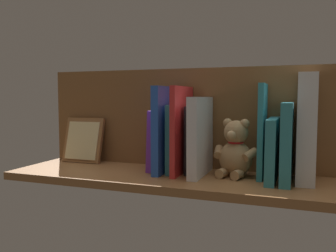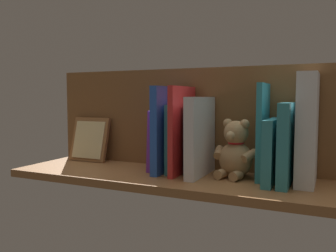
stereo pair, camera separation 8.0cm
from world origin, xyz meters
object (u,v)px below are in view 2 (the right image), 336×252
book_0 (287,144)px  picture_frame_leaning (90,140)px  teddy_bear (235,152)px  dictionary_thick_white (307,129)px

book_0 → picture_frame_leaning: (65.23, -5.91, -2.88)cm
picture_frame_leaning → teddy_bear: bearing=175.4°
teddy_bear → picture_frame_leaning: (51.80, -4.18, 0.32)cm
teddy_bear → picture_frame_leaning: 51.96cm
dictionary_thick_white → book_0: bearing=18.3°
book_0 → teddy_bear: bearing=-7.3°
book_0 → teddy_bear: 13.92cm
book_0 → picture_frame_leaning: 65.56cm
teddy_bear → picture_frame_leaning: bearing=8.4°
picture_frame_leaning → book_0: bearing=174.8°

